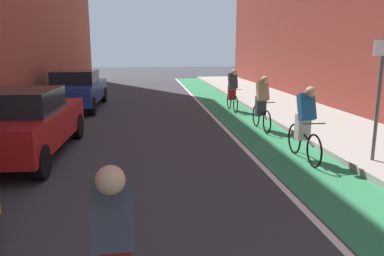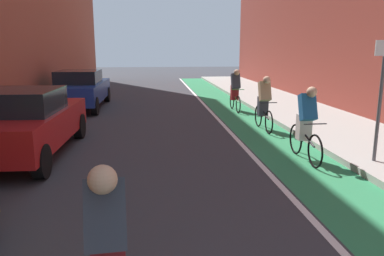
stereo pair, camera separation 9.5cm
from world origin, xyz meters
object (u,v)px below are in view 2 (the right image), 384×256
(cyclist_far, at_px, (235,89))
(street_sign_post, at_px, (382,88))
(parked_sedan_red, at_px, (25,122))
(cyclist_lead, at_px, (108,250))
(cyclist_trailing, at_px, (264,102))
(parked_sedan_blue, at_px, (80,89))
(cyclist_mid, at_px, (306,124))

(cyclist_far, bearing_deg, street_sign_post, -79.79)
(parked_sedan_red, relative_size, street_sign_post, 1.76)
(cyclist_lead, height_order, cyclist_trailing, cyclist_trailing)
(parked_sedan_blue, height_order, cyclist_lead, cyclist_lead)
(parked_sedan_red, relative_size, parked_sedan_blue, 0.96)
(parked_sedan_blue, distance_m, cyclist_trailing, 7.79)
(parked_sedan_blue, height_order, street_sign_post, street_sign_post)
(cyclist_lead, relative_size, cyclist_trailing, 0.96)
(parked_sedan_red, xyz_separation_m, cyclist_lead, (2.46, -5.78, 0.02))
(parked_sedan_red, xyz_separation_m, street_sign_post, (7.36, -1.64, 0.86))
(street_sign_post, bearing_deg, cyclist_lead, -139.78)
(cyclist_mid, xyz_separation_m, cyclist_far, (-0.08, 6.62, 0.04))
(parked_sedan_blue, distance_m, cyclist_far, 6.19)
(cyclist_mid, distance_m, cyclist_trailing, 3.12)
(parked_sedan_red, bearing_deg, street_sign_post, -12.56)
(parked_sedan_red, bearing_deg, cyclist_trailing, 19.03)
(cyclist_mid, xyz_separation_m, street_sign_post, (1.23, -0.64, 0.83))
(parked_sedan_red, relative_size, cyclist_trailing, 2.57)
(parked_sedan_red, height_order, cyclist_trailing, cyclist_trailing)
(cyclist_trailing, relative_size, street_sign_post, 0.68)
(parked_sedan_blue, height_order, cyclist_trailing, cyclist_trailing)
(cyclist_far, xyz_separation_m, street_sign_post, (1.31, -7.26, 0.80))
(parked_sedan_red, xyz_separation_m, cyclist_trailing, (6.13, 2.11, 0.06))
(parked_sedan_red, xyz_separation_m, parked_sedan_blue, (0.00, 6.92, 0.00))
(cyclist_trailing, height_order, cyclist_far, cyclist_trailing)
(parked_sedan_red, xyz_separation_m, cyclist_mid, (6.13, -1.00, 0.03))
(cyclist_trailing, bearing_deg, parked_sedan_red, -160.97)
(parked_sedan_red, height_order, parked_sedan_blue, same)
(parked_sedan_blue, xyz_separation_m, cyclist_trailing, (6.13, -4.80, 0.06))
(cyclist_mid, bearing_deg, cyclist_lead, -127.51)
(cyclist_lead, xyz_separation_m, street_sign_post, (4.90, 4.14, 0.84))
(cyclist_mid, bearing_deg, parked_sedan_red, 170.72)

